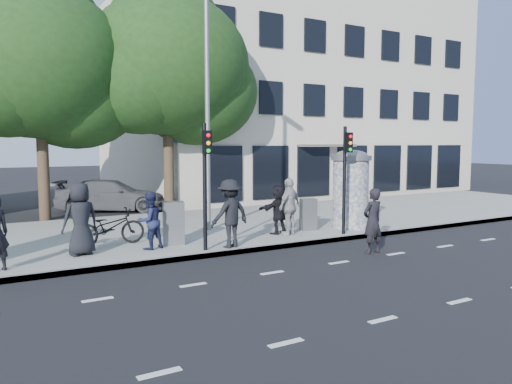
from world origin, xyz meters
TOP-DOWN VIEW (x-y plane):
  - ground at (0.00, 0.00)m, footprint 120.00×120.00m
  - sidewalk at (0.00, 7.50)m, footprint 40.00×8.00m
  - curb at (0.00, 3.55)m, footprint 40.00×0.10m
  - lane_dash_near at (0.00, -2.20)m, footprint 32.00×0.12m
  - lane_dash_far at (0.00, 1.40)m, footprint 32.00×0.12m
  - ad_column_right at (5.20, 4.70)m, footprint 1.36×1.36m
  - traffic_pole_near at (-0.60, 3.79)m, footprint 0.22×0.31m
  - traffic_pole_far at (4.20, 3.79)m, footprint 0.22×0.31m
  - street_lamp at (0.80, 6.63)m, footprint 0.25×0.93m
  - tree_near_left at (-3.50, 12.70)m, footprint 6.80×6.80m
  - tree_center at (1.50, 12.30)m, footprint 7.00×7.00m
  - building at (12.00, 19.99)m, footprint 20.30×15.85m
  - ped_a at (-3.62, 4.90)m, footprint 1.02×0.77m
  - ped_c at (-1.85, 4.72)m, footprint 0.90×0.80m
  - ped_d at (0.15, 3.85)m, footprint 1.34×0.94m
  - ped_e at (2.63, 4.59)m, footprint 1.20×0.95m
  - ped_f at (2.44, 4.93)m, footprint 1.54×0.90m
  - man_road at (3.50, 1.80)m, footprint 0.69×0.48m
  - bicycle at (-2.68, 5.79)m, footprint 0.70×1.98m
  - cabinet_left at (-1.06, 5.01)m, footprint 0.67×0.56m
  - cabinet_right at (3.66, 5.00)m, footprint 0.58×0.48m
  - car_right at (-0.56, 14.06)m, footprint 3.71×5.20m

SIDE VIEW (x-z plane):
  - ground at x=0.00m, z-range 0.00..0.00m
  - lane_dash_near at x=0.00m, z-range 0.00..0.01m
  - lane_dash_far at x=0.00m, z-range 0.00..0.01m
  - sidewalk at x=0.00m, z-range 0.00..0.15m
  - curb at x=0.00m, z-range -0.01..0.15m
  - bicycle at x=-2.68m, z-range 0.15..1.19m
  - cabinet_right at x=3.66m, z-range 0.15..1.20m
  - car_right at x=-0.56m, z-range 0.00..1.40m
  - cabinet_left at x=-1.06m, z-range 0.15..1.38m
  - man_road at x=3.50m, z-range 0.00..1.80m
  - ped_c at x=-1.85m, z-range 0.15..1.71m
  - ped_f at x=2.44m, z-range 0.15..1.72m
  - ped_e at x=2.63m, z-range 0.15..1.94m
  - ped_d at x=0.15m, z-range 0.15..2.04m
  - ped_a at x=-3.62m, z-range 0.15..2.04m
  - ad_column_right at x=5.20m, z-range 0.21..2.86m
  - traffic_pole_near at x=-0.60m, z-range 0.53..3.93m
  - traffic_pole_far at x=4.20m, z-range 0.53..3.93m
  - street_lamp at x=0.80m, z-range 0.79..8.79m
  - building at x=12.00m, z-range -0.01..11.99m
  - tree_near_left at x=-3.50m, z-range 1.58..10.55m
  - tree_center at x=1.50m, z-range 1.66..10.96m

